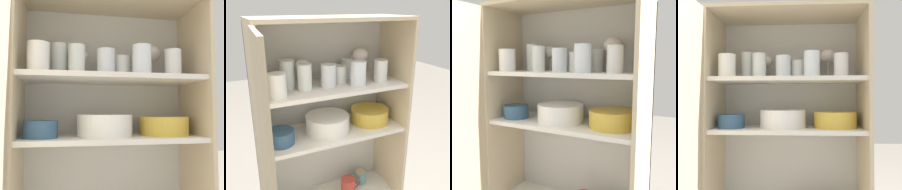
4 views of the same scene
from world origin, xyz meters
The scene contains 19 objects.
cupboard_back_panel centered at (0.00, 0.30, 0.63)m, with size 0.77×0.02×1.26m, color silver.
cupboard_side_left centered at (-0.38, 0.14, 0.63)m, with size 0.02×0.32×1.26m, color #CCB793.
cupboard_side_right centered at (0.38, 0.14, 0.63)m, with size 0.02×0.32×1.26m, color #CCB793.
cupboard_top_panel centered at (0.00, 0.14, 1.27)m, with size 0.77×0.32×0.02m, color #CCB793.
shelf_board_middle centered at (0.00, 0.14, 0.68)m, with size 0.74×0.29×0.02m, color silver.
shelf_board_upper centered at (0.00, 0.14, 0.93)m, with size 0.74×0.29×0.02m, color silver.
tumbler_glass_0 centered at (0.26, 0.10, 1.00)m, with size 0.07×0.07×0.12m.
tumbler_glass_1 centered at (0.12, 0.09, 1.01)m, with size 0.08×0.08×0.13m.
tumbler_glass_2 centered at (0.13, 0.24, 1.00)m, with size 0.06×0.06×0.11m.
tumbler_glass_3 centered at (-0.29, 0.06, 1.00)m, with size 0.08×0.08×0.11m.
tumbler_glass_4 centered at (0.05, 0.17, 0.99)m, with size 0.08×0.08×0.09m.
tumbler_glass_5 centered at (-0.02, 0.13, 1.00)m, with size 0.08×0.08×0.11m.
tumbler_glass_6 centered at (-0.22, 0.18, 1.01)m, with size 0.07×0.07×0.14m.
tumbler_glass_7 centered at (-0.15, 0.13, 1.01)m, with size 0.07×0.07×0.13m.
wine_glass_0 centered at (0.21, 0.23, 1.07)m, with size 0.09×0.09×0.16m.
wine_glass_1 centered at (-0.13, 0.21, 1.04)m, with size 0.08×0.08×0.13m.
plate_stack_white centered at (-0.03, 0.14, 0.74)m, with size 0.23×0.23×0.09m.
mixing_bowl_large centered at (0.24, 0.16, 0.74)m, with size 0.21×0.21×0.08m.
serving_bowl_small centered at (-0.28, 0.11, 0.73)m, with size 0.13×0.13×0.07m.
Camera 3 is at (0.61, -0.97, 0.99)m, focal length 42.00 mm.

